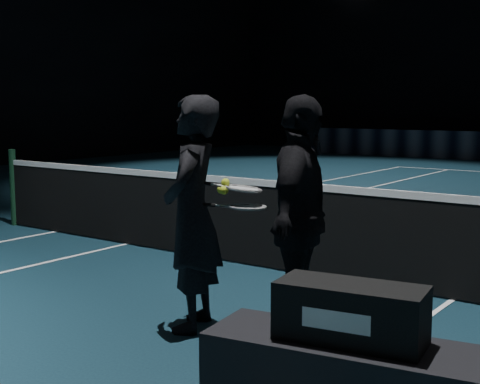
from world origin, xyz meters
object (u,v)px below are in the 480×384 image
object	(u,v)px
player_a	(192,214)
player_b	(300,220)
racket_lower	(248,207)
player_bench	(349,383)
racket_bag	(351,313)
tennis_balls	(223,188)
racket_upper	(243,189)

from	to	relation	value
player_a	player_b	distance (m)	0.85
racket_lower	player_bench	bearing A→B (deg)	-50.12
racket_bag	tennis_balls	bearing A→B (deg)	142.31
player_bench	racket_upper	world-z (taller)	racket_upper
player_bench	player_b	world-z (taller)	player_b
racket_lower	racket_upper	size ratio (longest dim) A/B	1.00
tennis_balls	player_b	bearing A→B (deg)	16.02
player_b	player_a	bearing A→B (deg)	87.22
tennis_balls	player_a	bearing A→B (deg)	-162.37
player_b	tennis_balls	size ratio (longest dim) A/B	15.07
racket_bag	player_a	size ratio (longest dim) A/B	0.44
racket_bag	racket_upper	size ratio (longest dim) A/B	1.16
racket_upper	tennis_balls	size ratio (longest dim) A/B	5.67
player_a	player_b	size ratio (longest dim) A/B	1.00
player_a	racket_bag	bearing A→B (deg)	42.92
racket_upper	racket_lower	bearing A→B (deg)	-42.66
racket_bag	player_b	world-z (taller)	player_b
racket_lower	tennis_balls	world-z (taller)	tennis_balls
player_b	racket_lower	bearing A→B (deg)	87.22
racket_bag	racket_upper	distance (m)	1.68
player_b	racket_upper	world-z (taller)	player_b
racket_bag	racket_lower	distance (m)	1.58
racket_bag	racket_upper	xyz separation A→B (m)	(-1.35, 0.88, 0.48)
player_a	player_b	xyz separation A→B (m)	(0.81, 0.24, 0.00)
tennis_balls	racket_lower	bearing A→B (deg)	15.03
player_a	racket_lower	xyz separation A→B (m)	(0.43, 0.13, 0.08)
racket_bag	player_a	bearing A→B (deg)	147.98
player_a	racket_lower	bearing A→B (deg)	82.38
player_a	racket_upper	xyz separation A→B (m)	(0.37, 0.15, 0.21)
player_bench	racket_bag	world-z (taller)	racket_bag
racket_lower	tennis_balls	distance (m)	0.24
player_a	racket_lower	world-z (taller)	player_a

